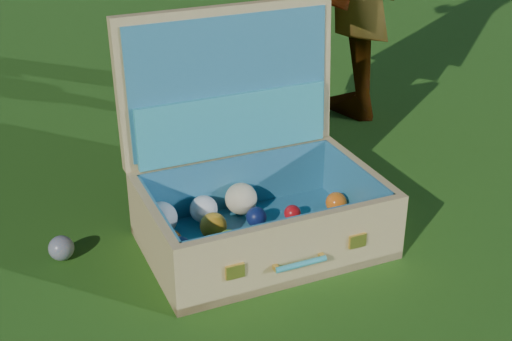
# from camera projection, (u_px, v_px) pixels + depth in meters

# --- Properties ---
(ground) EXTENTS (60.00, 60.00, 0.00)m
(ground) POSITION_uv_depth(u_px,v_px,m) (291.00, 238.00, 1.84)
(ground) COLOR #215114
(ground) RESTS_ON ground
(stray_ball) EXTENTS (0.06, 0.06, 0.06)m
(stray_ball) POSITION_uv_depth(u_px,v_px,m) (61.00, 248.00, 1.74)
(stray_ball) COLOR teal
(stray_ball) RESTS_ON ground
(suitcase) EXTENTS (0.65, 0.55, 0.56)m
(suitcase) POSITION_uv_depth(u_px,v_px,m) (248.00, 177.00, 1.80)
(suitcase) COLOR tan
(suitcase) RESTS_ON ground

